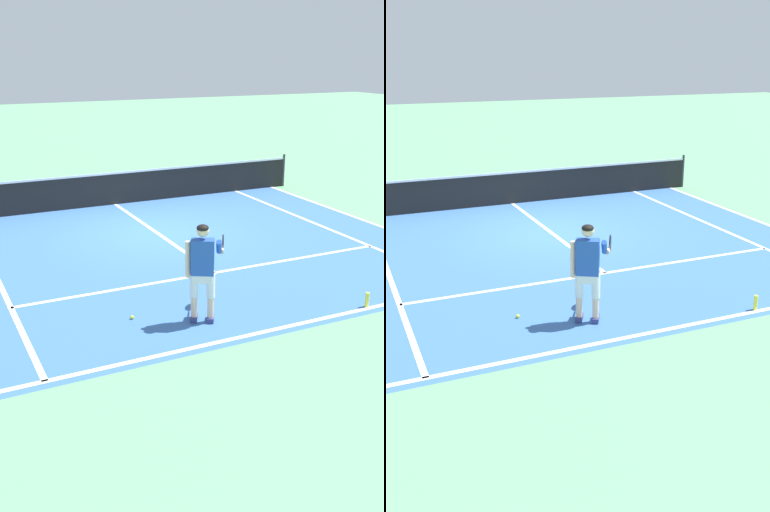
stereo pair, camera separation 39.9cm
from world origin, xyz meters
The scene contains 11 objects.
ground_plane centered at (0.00, 0.00, 0.00)m, with size 80.00×80.00×0.00m, color #609E70.
court_inner_surface centered at (0.00, -1.36, 0.00)m, with size 10.98×9.57×0.00m, color #3866A8.
line_baseline centered at (0.00, -5.95, 0.00)m, with size 10.98×0.10×0.01m, color white.
line_service centered at (0.00, -3.17, 0.00)m, with size 8.23×0.10×0.01m, color white.
line_centre_service centered at (0.00, 0.03, 0.00)m, with size 0.10×6.40×0.01m, color white.
line_singles_right centered at (4.12, -1.36, 0.00)m, with size 0.10×9.17×0.01m, color white.
line_doubles_right centered at (5.49, -1.36, 0.00)m, with size 0.10×9.17×0.01m, color white.
tennis_net centered at (0.00, 3.23, 0.50)m, with size 11.96×0.08×1.07m.
tennis_player centered at (-1.26, -5.13, 0.99)m, with size 1.04×0.91×1.71m.
tennis_ball_near_feet centered at (-2.32, -4.55, 0.03)m, with size 0.07×0.07×0.07m, color #CCE02D.
water_bottle centered at (1.65, -5.88, 0.14)m, with size 0.07×0.07×0.27m, color yellow.
Camera 1 is at (-5.40, -13.38, 4.36)m, focal length 41.89 mm.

